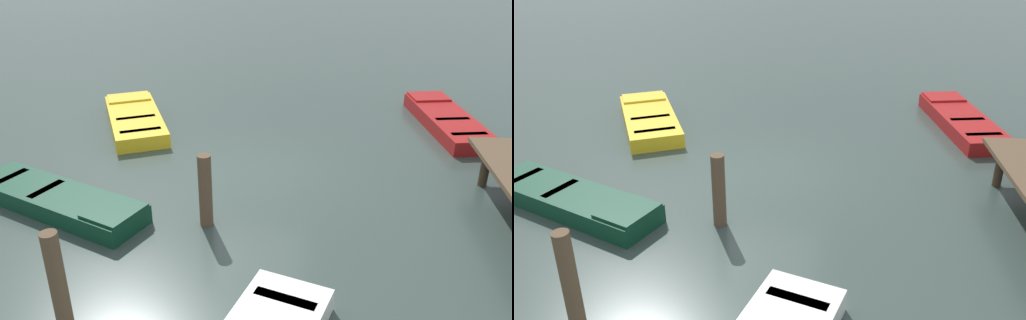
% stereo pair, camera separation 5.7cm
% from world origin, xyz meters
% --- Properties ---
extents(ground_plane, '(80.00, 80.00, 0.00)m').
position_xyz_m(ground_plane, '(0.00, 0.00, 0.00)').
color(ground_plane, '#33423D').
extents(rowboat_red, '(4.18, 2.25, 0.46)m').
position_xyz_m(rowboat_red, '(-3.96, 4.89, 0.22)').
color(rowboat_red, maroon).
rests_on(rowboat_red, ground_plane).
extents(rowboat_yellow, '(3.93, 3.06, 0.46)m').
position_xyz_m(rowboat_yellow, '(-2.30, -4.05, 0.22)').
color(rowboat_yellow, gold).
rests_on(rowboat_yellow, ground_plane).
extents(rowboat_dark_green, '(2.40, 4.31, 0.46)m').
position_xyz_m(rowboat_dark_green, '(2.46, -3.78, 0.22)').
color(rowboat_dark_green, '#0C3823').
rests_on(rowboat_dark_green, ground_plane).
extents(mooring_piling_mid_right, '(0.23, 0.23, 2.14)m').
position_xyz_m(mooring_piling_mid_right, '(6.24, -1.44, 1.07)').
color(mooring_piling_mid_right, brown).
rests_on(mooring_piling_mid_right, ground_plane).
extents(mooring_piling_near_right, '(0.27, 0.27, 1.54)m').
position_xyz_m(mooring_piling_near_right, '(2.42, -0.55, 0.77)').
color(mooring_piling_near_right, brown).
rests_on(mooring_piling_near_right, ground_plane).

